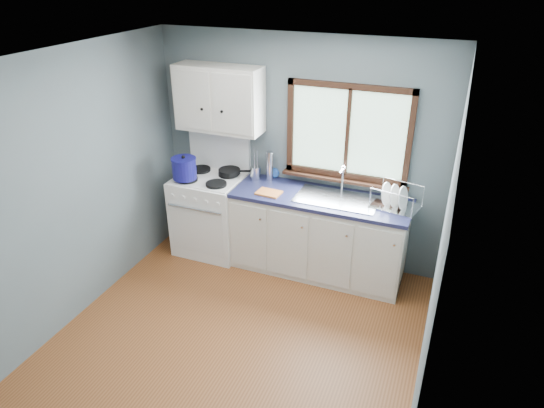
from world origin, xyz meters
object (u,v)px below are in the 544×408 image
at_px(base_cabinets, 318,238).
at_px(dish_rack, 395,201).
at_px(skillet, 230,171).
at_px(sink, 336,204).
at_px(stockpot, 184,168).
at_px(gas_range, 211,212).
at_px(utensil_crock, 255,173).
at_px(thermos, 270,166).

relative_size(base_cabinets, dish_rack, 3.62).
height_order(base_cabinets, skillet, skillet).
relative_size(sink, dish_rack, 1.64).
xyz_separation_m(stockpot, dish_rack, (2.27, 0.24, -0.10)).
bearing_deg(gas_range, utensil_crock, 20.08).
bearing_deg(skillet, thermos, -14.24).
xyz_separation_m(base_cabinets, utensil_crock, (-0.81, 0.16, 0.59)).
xyz_separation_m(skillet, thermos, (0.46, 0.08, 0.10)).
relative_size(skillet, thermos, 1.18).
bearing_deg(dish_rack, base_cabinets, -164.28).
height_order(sink, dish_rack, sink).
xyz_separation_m(skillet, dish_rack, (1.86, -0.07, -0.00)).
distance_m(utensil_crock, thermos, 0.19).
height_order(base_cabinets, dish_rack, dish_rack).
height_order(stockpot, thermos, thermos).
relative_size(base_cabinets, utensil_crock, 4.99).
xyz_separation_m(stockpot, utensil_crock, (0.70, 0.36, -0.08)).
distance_m(base_cabinets, skillet, 1.25).
relative_size(base_cabinets, sink, 2.20).
bearing_deg(thermos, base_cabinets, -16.79).
xyz_separation_m(sink, stockpot, (-1.68, -0.19, 0.22)).
xyz_separation_m(base_cabinets, stockpot, (-1.50, -0.19, 0.67)).
bearing_deg(base_cabinets, gas_range, -179.18).
xyz_separation_m(stockpot, thermos, (0.86, 0.39, 0.01)).
xyz_separation_m(utensil_crock, thermos, (0.16, 0.03, 0.09)).
relative_size(base_cabinets, skillet, 4.69).
height_order(stockpot, utensil_crock, utensil_crock).
relative_size(gas_range, utensil_crock, 3.67).
bearing_deg(thermos, sink, -13.31).
bearing_deg(dish_rack, skillet, -169.89).
distance_m(sink, stockpot, 1.71).
distance_m(gas_range, utensil_crock, 0.73).
relative_size(gas_range, base_cabinets, 0.74).
bearing_deg(utensil_crock, skillet, -170.51).
distance_m(sink, thermos, 0.88).
distance_m(sink, utensil_crock, 1.01).
distance_m(sink, skillet, 1.30).
bearing_deg(base_cabinets, dish_rack, 3.57).
height_order(utensil_crock, dish_rack, utensil_crock).
bearing_deg(gas_range, sink, 0.71).
relative_size(sink, skillet, 2.13).
bearing_deg(dish_rack, sink, -163.13).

